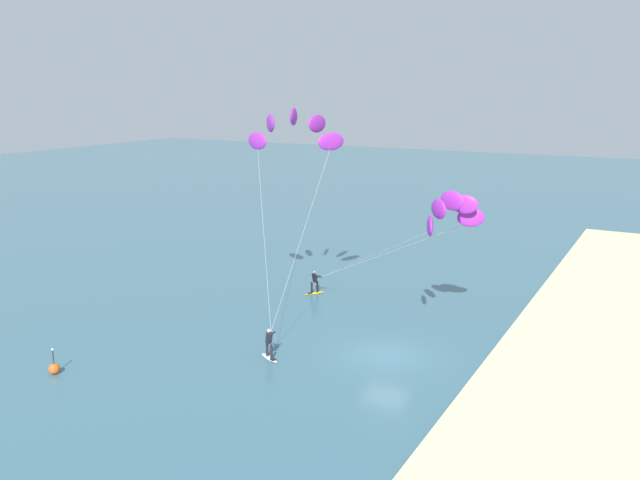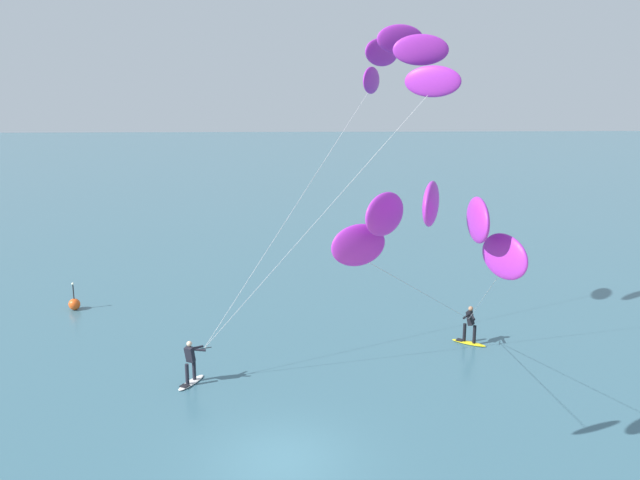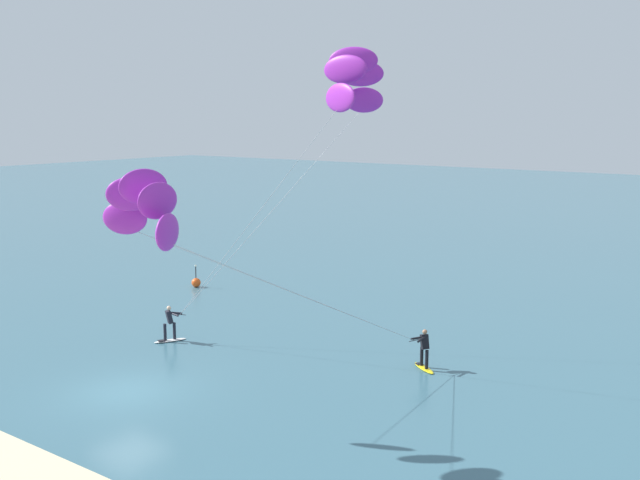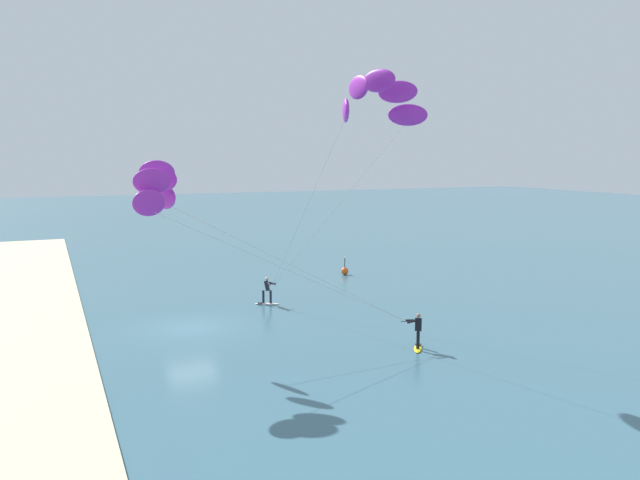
{
  "view_description": "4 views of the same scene",
  "coord_description": "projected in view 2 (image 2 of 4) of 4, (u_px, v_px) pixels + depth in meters",
  "views": [
    {
      "loc": [
        -31.35,
        -13.16,
        14.14
      ],
      "look_at": [
        1.22,
        4.8,
        5.66
      ],
      "focal_mm": 37.3,
      "sensor_mm": 36.0,
      "label": 1
    },
    {
      "loc": [
        0.58,
        -18.5,
        11.19
      ],
      "look_at": [
        1.42,
        8.35,
        4.72
      ],
      "focal_mm": 38.78,
      "sensor_mm": 36.0,
      "label": 2
    },
    {
      "loc": [
        21.57,
        -17.29,
        10.3
      ],
      "look_at": [
        4.25,
        6.47,
        5.35
      ],
      "focal_mm": 41.79,
      "sensor_mm": 36.0,
      "label": 3
    },
    {
      "loc": [
        32.24,
        -6.64,
        8.84
      ],
      "look_at": [
        4.78,
        5.23,
        4.91
      ],
      "focal_mm": 35.82,
      "sensor_mm": 36.0,
      "label": 4
    }
  ],
  "objects": [
    {
      "name": "ground_plane",
      "position": [
        281.0,
        460.0,
        20.58
      ],
      "size": [
        240.0,
        240.0,
        0.0
      ],
      "primitive_type": "plane",
      "color": "#386070"
    },
    {
      "name": "kitesurfer_nearshore",
      "position": [
        393.0,
        71.0,
        26.17
      ],
      "size": [
        10.29,
        7.05,
        13.01
      ],
      "color": "white",
      "rests_on": "ground"
    },
    {
      "name": "kitesurfer_mid_water",
      "position": [
        433.0,
        236.0,
        17.46
      ],
      "size": [
        7.2,
        12.93,
        8.68
      ],
      "color": "yellow",
      "rests_on": "ground"
    },
    {
      "name": "marker_buoy",
      "position": [
        74.0,
        304.0,
        33.61
      ],
      "size": [
        0.56,
        0.56,
        1.38
      ],
      "color": "#EA5119",
      "rests_on": "ground"
    }
  ]
}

